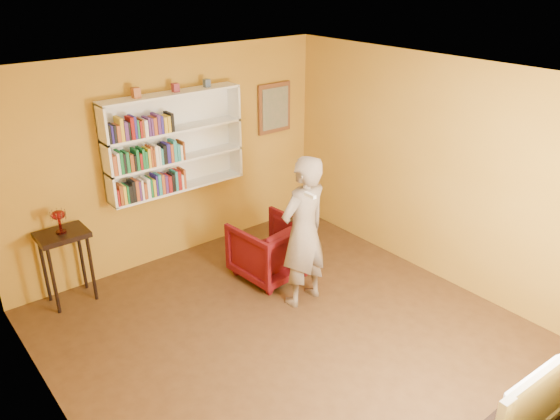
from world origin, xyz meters
The scene contains 15 objects.
room_shell centered at (0.00, 0.00, 1.02)m, with size 5.30×5.80×2.88m.
bookshelf centered at (0.00, 2.41, 1.59)m, with size 1.80×0.29×1.23m.
books_row_lower centered at (-0.40, 2.30, 1.13)m, with size 0.91×0.19×0.26m.
books_row_middle centered at (-0.41, 2.30, 1.51)m, with size 0.92×0.19×0.26m.
books_row_upper centered at (-0.46, 2.31, 1.88)m, with size 0.81×0.19×0.27m.
ornament_left centered at (-0.44, 2.35, 2.27)m, with size 0.09×0.09×0.12m, color #AA5B30.
ornament_centre centered at (0.07, 2.35, 2.27)m, with size 0.07×0.07×0.10m, color maroon.
ornament_right centered at (0.50, 2.35, 2.26)m, with size 0.07×0.07×0.10m, color #4A5C7B.
framed_painting centered at (1.65, 2.46, 1.75)m, with size 0.55×0.05×0.70m.
console_table centered at (-1.54, 2.25, 0.73)m, with size 0.54×0.41×0.88m.
ruby_lustre centered at (-1.54, 2.25, 1.08)m, with size 0.16×0.16×0.27m.
armchair centered at (0.60, 1.24, 0.37)m, with size 0.79×0.82×0.74m, color #42040C.
person centered at (0.56, 0.56, 0.89)m, with size 0.65×0.43×1.78m, color #736354.
game_remote centered at (0.39, 0.28, 1.47)m, with size 0.04×0.15×0.04m, color white.
television centered at (0.24, -2.25, 0.79)m, with size 1.09×0.14×0.63m, color black.
Camera 1 is at (-3.04, -3.49, 3.63)m, focal length 35.00 mm.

